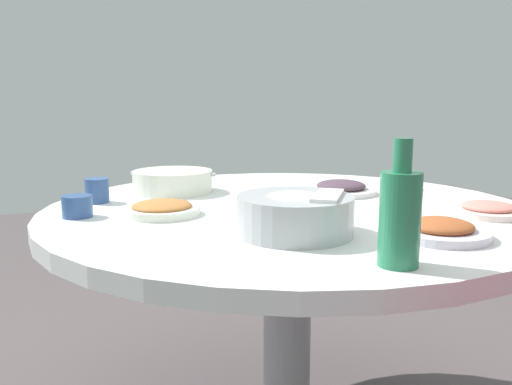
% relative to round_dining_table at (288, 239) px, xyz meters
% --- Properties ---
extents(round_dining_table, '(1.38, 1.38, 0.76)m').
position_rel_round_dining_table_xyz_m(round_dining_table, '(0.00, 0.00, 0.00)').
color(round_dining_table, '#99999E').
rests_on(round_dining_table, ground).
extents(rice_bowl, '(0.26, 0.26, 0.10)m').
position_rel_round_dining_table_xyz_m(rice_bowl, '(-0.30, 0.12, 0.14)').
color(rice_bowl, '#B2B5BA').
rests_on(rice_bowl, round_dining_table).
extents(soup_bowl, '(0.26, 0.26, 0.07)m').
position_rel_round_dining_table_xyz_m(soup_bowl, '(0.34, 0.26, 0.13)').
color(soup_bowl, white).
rests_on(soup_bowl, round_dining_table).
extents(dish_eggplant, '(0.23, 0.23, 0.04)m').
position_rel_round_dining_table_xyz_m(dish_eggplant, '(0.12, -0.24, 0.12)').
color(dish_eggplant, white).
rests_on(dish_eggplant, round_dining_table).
extents(dish_tofu_braise, '(0.20, 0.20, 0.04)m').
position_rel_round_dining_table_xyz_m(dish_tofu_braise, '(0.01, 0.36, 0.11)').
color(dish_tofu_braise, white).
rests_on(dish_tofu_braise, round_dining_table).
extents(dish_stirfry, '(0.21, 0.21, 0.04)m').
position_rel_round_dining_table_xyz_m(dish_stirfry, '(-0.44, -0.17, 0.11)').
color(dish_stirfry, silver).
rests_on(dish_stirfry, round_dining_table).
extents(dish_shrimp, '(0.20, 0.20, 0.04)m').
position_rel_round_dining_table_xyz_m(dish_shrimp, '(-0.30, -0.44, 0.11)').
color(dish_shrimp, silver).
rests_on(dish_shrimp, round_dining_table).
extents(green_bottle, '(0.07, 0.07, 0.23)m').
position_rel_round_dining_table_xyz_m(green_bottle, '(-0.58, 0.04, 0.19)').
color(green_bottle, '#277D54').
rests_on(green_bottle, round_dining_table).
extents(tea_cup_near, '(0.07, 0.07, 0.07)m').
position_rel_round_dining_table_xyz_m(tea_cup_near, '(0.24, 0.51, 0.13)').
color(tea_cup_near, '#33518C').
rests_on(tea_cup_near, round_dining_table).
extents(tea_cup_far, '(0.08, 0.08, 0.06)m').
position_rel_round_dining_table_xyz_m(tea_cup_far, '(0.06, 0.57, 0.13)').
color(tea_cup_far, '#2E4F8A').
rests_on(tea_cup_far, round_dining_table).
extents(tea_cup_side, '(0.07, 0.07, 0.06)m').
position_rel_round_dining_table_xyz_m(tea_cup_side, '(0.13, -0.47, 0.13)').
color(tea_cup_side, '#CF4445').
rests_on(tea_cup_side, round_dining_table).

